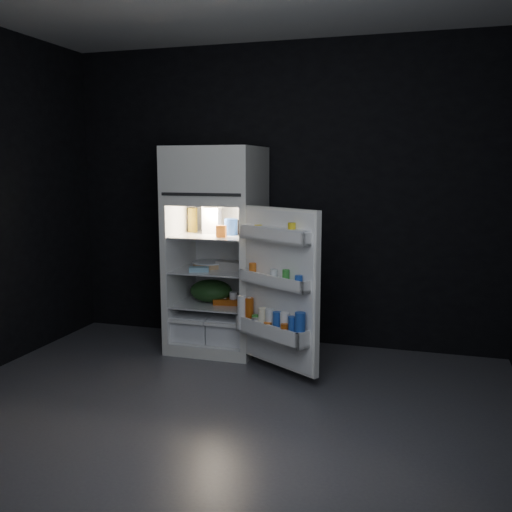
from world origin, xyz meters
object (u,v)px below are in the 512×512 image
(fridge_door, at_px, (277,292))
(milk_jug, at_px, (212,220))
(egg_carton, at_px, (232,266))
(refrigerator, at_px, (218,242))
(yogurt_tray, at_px, (229,301))

(fridge_door, bearing_deg, milk_jug, 141.24)
(egg_carton, bearing_deg, milk_jug, 170.80)
(refrigerator, height_order, fridge_door, refrigerator)
(fridge_door, distance_m, egg_carton, 0.76)
(fridge_door, bearing_deg, yogurt_tray, 138.98)
(fridge_door, relative_size, egg_carton, 4.39)
(refrigerator, height_order, milk_jug, refrigerator)
(refrigerator, relative_size, egg_carton, 6.40)
(fridge_door, bearing_deg, egg_carton, 136.18)
(fridge_door, distance_m, yogurt_tray, 0.78)
(fridge_door, bearing_deg, refrigerator, 140.36)
(refrigerator, bearing_deg, fridge_door, -39.64)
(milk_jug, xyz_separation_m, egg_carton, (0.22, -0.09, -0.38))
(egg_carton, height_order, yogurt_tray, egg_carton)
(yogurt_tray, bearing_deg, fridge_door, -49.86)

